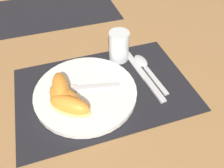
% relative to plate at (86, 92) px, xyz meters
% --- Properties ---
extents(ground_plane, '(3.00, 3.00, 0.00)m').
position_rel_plate_xyz_m(ground_plane, '(0.05, 0.01, -0.01)').
color(ground_plane, '#A37547').
extents(placemat, '(0.48, 0.31, 0.00)m').
position_rel_plate_xyz_m(placemat, '(0.05, 0.01, -0.01)').
color(placemat, black).
rests_on(placemat, ground_plane).
extents(placemat_far, '(0.48, 0.31, 0.00)m').
position_rel_plate_xyz_m(placemat_far, '(-0.00, 0.50, -0.01)').
color(placemat_far, black).
rests_on(placemat_far, ground_plane).
extents(plate, '(0.27, 0.27, 0.02)m').
position_rel_plate_xyz_m(plate, '(0.00, 0.00, 0.00)').
color(plate, white).
rests_on(plate, placemat).
extents(juice_glass, '(0.06, 0.06, 0.09)m').
position_rel_plate_xyz_m(juice_glass, '(0.13, 0.12, 0.03)').
color(juice_glass, silver).
rests_on(juice_glass, placemat).
extents(knife, '(0.04, 0.23, 0.01)m').
position_rel_plate_xyz_m(knife, '(0.18, 0.01, -0.01)').
color(knife, silver).
rests_on(knife, placemat).
extents(spoon, '(0.04, 0.18, 0.01)m').
position_rel_plate_xyz_m(spoon, '(0.20, 0.05, -0.00)').
color(spoon, silver).
rests_on(spoon, placemat).
extents(fork, '(0.19, 0.06, 0.00)m').
position_rel_plate_xyz_m(fork, '(-0.01, 0.01, 0.01)').
color(fork, silver).
rests_on(fork, plate).
extents(citrus_wedge_0, '(0.05, 0.12, 0.04)m').
position_rel_plate_xyz_m(citrus_wedge_0, '(-0.06, 0.01, 0.03)').
color(citrus_wedge_0, '#F4DB84').
rests_on(citrus_wedge_0, plate).
extents(citrus_wedge_1, '(0.08, 0.11, 0.04)m').
position_rel_plate_xyz_m(citrus_wedge_1, '(-0.06, -0.02, 0.02)').
color(citrus_wedge_1, '#F4DB84').
rests_on(citrus_wedge_1, plate).
extents(citrus_wedge_2, '(0.09, 0.12, 0.03)m').
position_rel_plate_xyz_m(citrus_wedge_2, '(-0.05, -0.03, 0.02)').
color(citrus_wedge_2, '#F4DB84').
rests_on(citrus_wedge_2, plate).
extents(citrus_wedge_3, '(0.11, 0.10, 0.04)m').
position_rel_plate_xyz_m(citrus_wedge_3, '(-0.05, -0.05, 0.03)').
color(citrus_wedge_3, '#F4DB84').
rests_on(citrus_wedge_3, plate).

